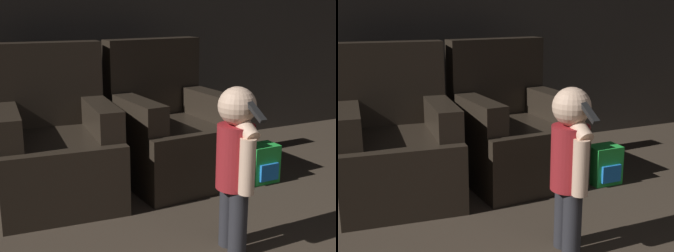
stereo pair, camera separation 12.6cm
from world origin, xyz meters
TOP-DOWN VIEW (x-y plane):
  - wall_back at (0.00, 4.50)m, footprint 8.40×0.05m
  - armchair_left at (-0.73, 3.64)m, footprint 0.85×0.90m
  - armchair_right at (0.14, 3.64)m, footprint 0.81×0.87m
  - person_toddler at (-0.06, 2.49)m, footprint 0.20×0.35m
  - toy_backpack at (0.72, 3.25)m, footprint 0.23×0.19m

SIDE VIEW (x-z plane):
  - toy_backpack at x=0.72m, z-range 0.00..0.29m
  - armchair_left at x=-0.73m, z-range -0.17..0.88m
  - armchair_right at x=0.14m, z-range -0.17..0.88m
  - person_toddler at x=-0.06m, z-range 0.08..0.98m
  - wall_back at x=0.00m, z-range 0.00..2.60m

